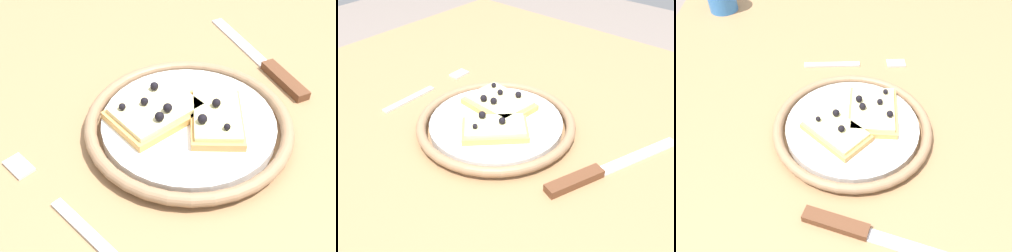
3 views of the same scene
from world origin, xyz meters
TOP-DOWN VIEW (x-y plane):
  - dining_table at (0.00, 0.00)m, footprint 1.01×0.89m
  - plate at (-0.01, -0.04)m, footprint 0.26×0.26m
  - pizza_slice_near at (0.01, -0.07)m, footprint 0.12×0.12m
  - pizza_slice_far at (-0.04, -0.01)m, footprint 0.11×0.09m
  - knife at (0.17, -0.04)m, footprint 0.10×0.23m
  - fork at (-0.20, -0.03)m, footprint 0.02×0.20m

SIDE VIEW (x-z plane):
  - dining_table at x=0.00m, z-range 0.29..1.05m
  - fork at x=-0.20m, z-range 0.76..0.76m
  - knife at x=0.17m, z-range 0.76..0.77m
  - plate at x=-0.01m, z-range 0.76..0.78m
  - pizza_slice_near at x=0.01m, z-range 0.77..0.80m
  - pizza_slice_far at x=-0.04m, z-range 0.77..0.80m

